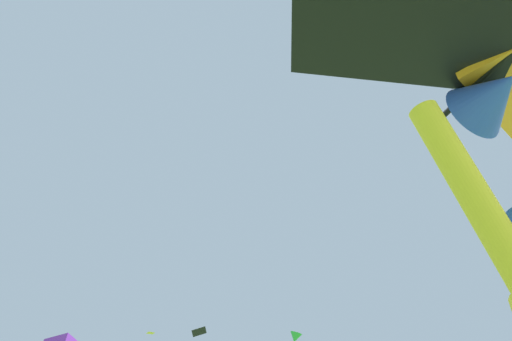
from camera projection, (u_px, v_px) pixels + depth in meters
held_stunt_kite at (497, 56)px, 1.70m from camera, size 1.79×0.96×0.40m
distant_kite_black_far_center at (199, 331)px, 29.05m from camera, size 1.13×1.15×0.46m
distant_kite_yellow_high_left at (151, 333)px, 33.54m from camera, size 0.70×0.70×0.07m
distant_kite_green_low_left at (295, 338)px, 26.26m from camera, size 0.88×0.87×1.64m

